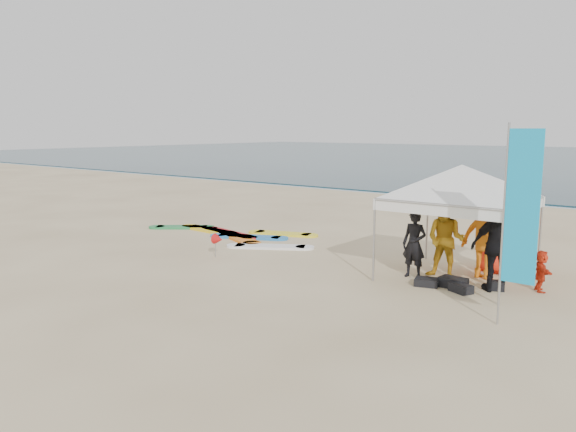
% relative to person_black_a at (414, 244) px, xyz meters
% --- Properties ---
extents(ground, '(120.00, 120.00, 0.00)m').
position_rel_person_black_a_xyz_m(ground, '(-3.61, -3.22, -0.78)').
color(ground, beige).
rests_on(ground, ground).
extents(shoreline_foam, '(160.00, 1.20, 0.01)m').
position_rel_person_black_a_xyz_m(shoreline_foam, '(-3.61, 14.98, -0.78)').
color(shoreline_foam, silver).
rests_on(shoreline_foam, ground).
extents(person_black_a, '(0.57, 0.38, 1.56)m').
position_rel_person_black_a_xyz_m(person_black_a, '(0.00, 0.00, 0.00)').
color(person_black_a, black).
rests_on(person_black_a, ground).
extents(person_yellow, '(0.93, 0.75, 1.81)m').
position_rel_person_black_a_xyz_m(person_yellow, '(0.59, 0.37, 0.13)').
color(person_yellow, gold).
rests_on(person_yellow, ground).
extents(person_orange_a, '(1.38, 0.94, 1.96)m').
position_rel_person_black_a_xyz_m(person_orange_a, '(1.30, 0.97, 0.20)').
color(person_orange_a, orange).
rests_on(person_orange_a, ground).
extents(person_black_b, '(1.17, 1.14, 1.96)m').
position_rel_person_black_a_xyz_m(person_black_b, '(1.86, 0.06, 0.20)').
color(person_black_b, black).
rests_on(person_black_b, ground).
extents(person_orange_b, '(0.98, 0.72, 1.83)m').
position_rel_person_black_a_xyz_m(person_orange_b, '(1.24, 1.64, 0.14)').
color(person_orange_b, '#FF3016').
rests_on(person_orange_b, ground).
extents(person_seated, '(0.60, 0.85, 0.88)m').
position_rel_person_black_a_xyz_m(person_seated, '(2.61, 0.61, -0.34)').
color(person_seated, red).
rests_on(person_seated, ground).
extents(canopy_tent, '(3.95, 3.95, 2.98)m').
position_rel_person_black_a_xyz_m(canopy_tent, '(0.82, 0.55, 1.81)').
color(canopy_tent, '#A5A5A8').
rests_on(canopy_tent, ground).
extents(feather_flag, '(0.59, 0.04, 3.50)m').
position_rel_person_black_a_xyz_m(feather_flag, '(2.83, -2.00, 1.28)').
color(feather_flag, '#A5A5A8').
rests_on(feather_flag, ground).
extents(marker_pennant, '(0.28, 0.28, 0.64)m').
position_rel_person_black_a_xyz_m(marker_pennant, '(-4.95, -1.37, -0.28)').
color(marker_pennant, '#A5A5A8').
rests_on(marker_pennant, ground).
extents(gear_pile, '(1.80, 1.05, 0.22)m').
position_rel_person_black_a_xyz_m(gear_pile, '(1.10, -0.30, -0.68)').
color(gear_pile, black).
rests_on(gear_pile, ground).
extents(surfboard_spread, '(6.32, 3.09, 0.07)m').
position_rel_person_black_a_xyz_m(surfboard_spread, '(-6.69, 1.12, -0.74)').
color(surfboard_spread, white).
rests_on(surfboard_spread, ground).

